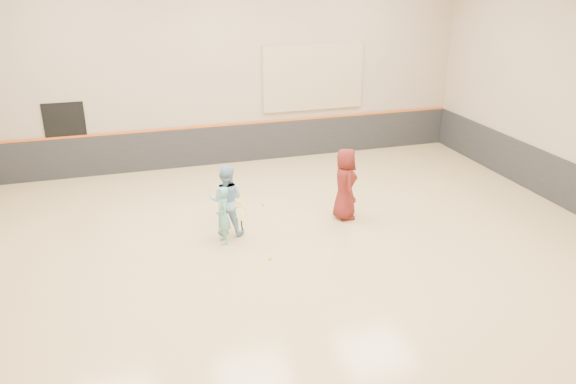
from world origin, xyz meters
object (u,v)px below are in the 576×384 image
object	(u,v)px
girl	(223,215)
young_man	(345,184)
instructor	(226,200)
spare_racket	(239,203)

from	to	relation	value
girl	young_man	bearing A→B (deg)	99.34
instructor	spare_racket	world-z (taller)	instructor
girl	spare_racket	xyz separation A→B (m)	(0.76, 1.89, -0.58)
girl	instructor	xyz separation A→B (m)	(0.17, 0.44, 0.16)
girl	instructor	distance (m)	0.50
girl	spare_racket	world-z (taller)	girl
young_man	spare_racket	xyz separation A→B (m)	(-2.28, 1.42, -0.80)
young_man	spare_racket	distance (m)	2.81
spare_racket	girl	bearing A→B (deg)	-111.84
girl	instructor	size ratio (longest dim) A/B	0.80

